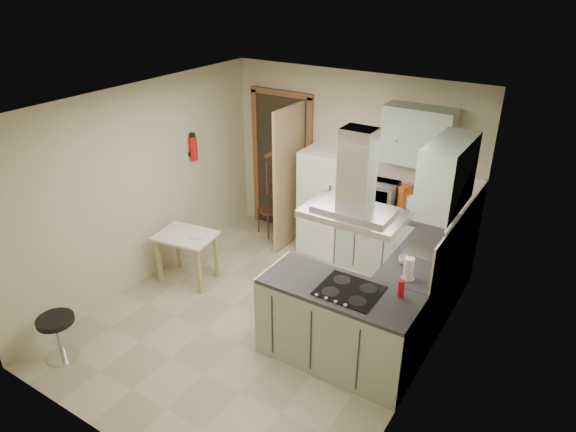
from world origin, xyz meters
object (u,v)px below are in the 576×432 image
Objects in this scene: stool at (59,337)px; microwave at (375,193)px; extractor_hood at (354,214)px; drop_leaf_table at (188,258)px; peninsula at (338,325)px; bentwood_chair at (271,210)px; fridge at (326,202)px.

microwave is at bearing 60.81° from stool.
stool is (-2.55, -1.48, -1.47)m from extractor_hood.
drop_leaf_table is at bearing -141.65° from microwave.
stool is (-2.45, -1.48, -0.20)m from peninsula.
stool is at bearing -102.44° from drop_leaf_table.
stool is 0.91× the size of microwave.
microwave reaches higher than bentwood_chair.
bentwood_chair is (-0.92, -0.01, -0.36)m from fridge.
bentwood_chair is (0.17, 1.63, 0.06)m from drop_leaf_table.
bentwood_chair is at bearing 75.48° from drop_leaf_table.
peninsula is at bearing 180.00° from extractor_hood.
peninsula is (1.22, -1.98, -0.30)m from fridge.
extractor_hood reaches higher than peninsula.
fridge is at bearing 70.56° from stool.
peninsula is at bearing -79.64° from microwave.
fridge reaches higher than stool.
microwave is at bearing 107.12° from extractor_hood.
peninsula is 2.35m from drop_leaf_table.
bentwood_chair is at bearing -179.16° from fridge.
extractor_hood is at bearing 30.15° from stool.
peninsula reaches higher than bentwood_chair.
microwave is at bearing 24.00° from bentwood_chair.
peninsula reaches higher than drop_leaf_table.
extractor_hood is (1.32, -1.98, 0.97)m from fridge.
stool is at bearing -148.84° from peninsula.
peninsula is 2.91m from bentwood_chair.
peninsula is at bearing -16.57° from drop_leaf_table.
fridge is 2.75× the size of microwave.
drop_leaf_table is at bearing 171.86° from peninsula.
bentwood_chair is 1.76m from microwave.
drop_leaf_table is 2.55m from microwave.
bentwood_chair is (-2.14, 1.97, -0.06)m from peninsula.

